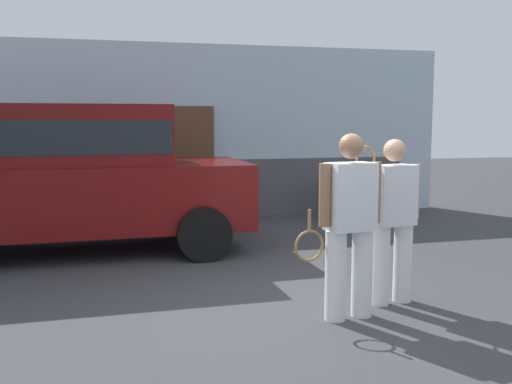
% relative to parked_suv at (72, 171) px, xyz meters
% --- Properties ---
extents(ground_plane, '(40.00, 40.00, 0.00)m').
position_rel_parked_suv_xyz_m(ground_plane, '(2.18, -3.37, -1.15)').
color(ground_plane, '#38383A').
extents(house_frontage, '(9.80, 0.40, 3.25)m').
position_rel_parked_suv_xyz_m(house_frontage, '(2.18, 2.62, 0.38)').
color(house_frontage, silver).
rests_on(house_frontage, ground_plane).
extents(parked_suv, '(4.62, 2.21, 2.05)m').
position_rel_parked_suv_xyz_m(parked_suv, '(0.00, 0.00, 0.00)').
color(parked_suv, '#590C0C').
rests_on(parked_suv, ground_plane).
extents(tennis_player_man, '(0.90, 0.32, 1.73)m').
position_rel_parked_suv_xyz_m(tennis_player_man, '(2.58, -3.52, -0.25)').
color(tennis_player_man, white).
rests_on(tennis_player_man, ground_plane).
extents(tennis_player_woman, '(0.75, 0.31, 1.66)m').
position_rel_parked_suv_xyz_m(tennis_player_woman, '(3.19, -3.20, -0.27)').
color(tennis_player_woman, white).
rests_on(tennis_player_woman, ground_plane).
extents(potted_plant_by_porch, '(0.61, 0.61, 0.81)m').
position_rel_parked_suv_xyz_m(potted_plant_by_porch, '(4.63, 1.58, -0.70)').
color(potted_plant_by_porch, '#9E5638').
rests_on(potted_plant_by_porch, ground_plane).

